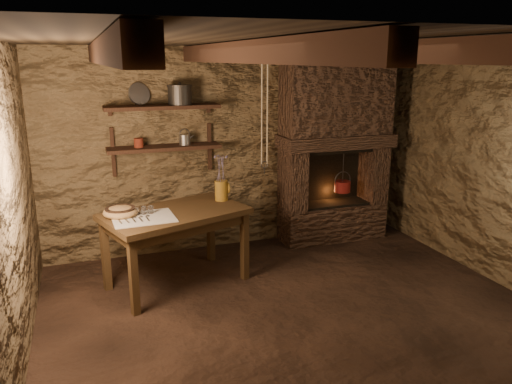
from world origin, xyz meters
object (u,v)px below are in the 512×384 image
object	(u,v)px
iron_stockpot	(180,96)
red_pot	(342,186)
stoneware_jug	(222,181)
wooden_bowl	(120,212)
work_table	(177,245)

from	to	relation	value
iron_stockpot	red_pot	size ratio (longest dim) A/B	0.49
stoneware_jug	wooden_bowl	distance (m)	1.11
stoneware_jug	red_pot	size ratio (longest dim) A/B	0.92
work_table	red_pot	size ratio (longest dim) A/B	2.89
iron_stockpot	red_pot	world-z (taller)	iron_stockpot
work_table	red_pot	bearing A→B (deg)	-2.33
iron_stockpot	red_pot	xyz separation A→B (m)	(2.01, -0.12, -1.17)
work_table	iron_stockpot	size ratio (longest dim) A/B	5.95
iron_stockpot	red_pot	bearing A→B (deg)	-3.41
iron_stockpot	work_table	bearing A→B (deg)	-107.35
iron_stockpot	red_pot	distance (m)	2.33
work_table	iron_stockpot	world-z (taller)	iron_stockpot
work_table	red_pot	xyz separation A→B (m)	(2.25, 0.66, 0.28)
wooden_bowl	iron_stockpot	distance (m)	1.50
work_table	red_pot	distance (m)	2.37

